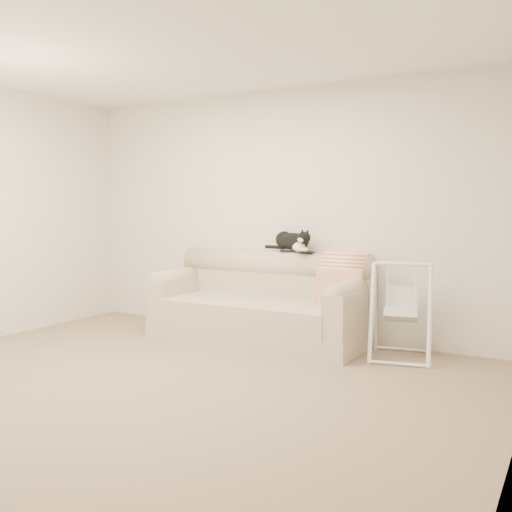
% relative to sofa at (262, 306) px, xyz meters
% --- Properties ---
extents(ground_plane, '(5.00, 5.00, 0.00)m').
position_rel_sofa_xyz_m(ground_plane, '(0.05, -1.62, -0.35)').
color(ground_plane, '#7A6C57').
rests_on(ground_plane, ground).
extents(room_shell, '(5.04, 4.04, 2.60)m').
position_rel_sofa_xyz_m(room_shell, '(0.05, -1.62, 1.18)').
color(room_shell, silver).
rests_on(room_shell, ground).
extents(sofa, '(2.20, 0.93, 0.90)m').
position_rel_sofa_xyz_m(sofa, '(0.00, 0.00, 0.00)').
color(sofa, tan).
rests_on(sofa, ground).
extents(remote_a, '(0.19, 0.09, 0.03)m').
position_rel_sofa_xyz_m(remote_a, '(0.19, 0.24, 0.56)').
color(remote_a, black).
rests_on(remote_a, sofa).
extents(remote_b, '(0.17, 0.07, 0.02)m').
position_rel_sofa_xyz_m(remote_b, '(0.40, 0.21, 0.56)').
color(remote_b, black).
rests_on(remote_b, sofa).
extents(tuxedo_cat, '(0.60, 0.40, 0.24)m').
position_rel_sofa_xyz_m(tuxedo_cat, '(0.22, 0.26, 0.66)').
color(tuxedo_cat, black).
rests_on(tuxedo_cat, sofa).
extents(throw_blanket, '(0.47, 0.38, 0.58)m').
position_rel_sofa_xyz_m(throw_blanket, '(0.82, 0.23, 0.37)').
color(throw_blanket, '#C75A43').
rests_on(throw_blanket, sofa).
extents(baby_swing, '(0.64, 0.67, 0.88)m').
position_rel_sofa_xyz_m(baby_swing, '(1.45, -0.01, 0.09)').
color(baby_swing, white).
rests_on(baby_swing, ground).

